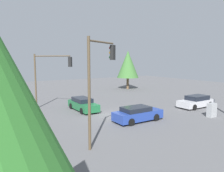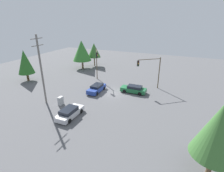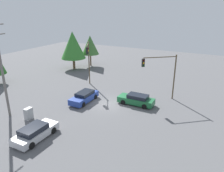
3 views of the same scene
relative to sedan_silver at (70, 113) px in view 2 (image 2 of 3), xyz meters
The scene contains 12 objects.
ground_plane 10.51m from the sedan_silver, 167.22° to the left, with size 80.00×80.00×0.00m, color #5B5B5E.
sedan_silver is the anchor object (origin of this frame).
sedan_blue 9.54m from the sedan_silver, behind, with size 4.62×1.95×1.35m.
sedan_green 13.19m from the sedan_silver, 154.30° to the left, with size 1.85×4.70×1.39m.
traffic_signal_main 17.24m from the sedan_silver, 151.59° to the left, with size 3.14×3.82×6.21m.
traffic_signal_cross 16.00m from the sedan_silver, 166.30° to the right, with size 2.93×1.82×6.94m.
utility_pole_tall 8.37m from the sedan_silver, 108.20° to the right, with size 2.20×0.28×10.95m.
electrical_cabinet 4.38m from the sedan_silver, 124.56° to the right, with size 0.90×0.55×1.36m, color #9EA0A3.
tree_left 20.21m from the sedan_silver, 116.39° to the right, with size 3.40×3.40×6.80m.
tree_corner 18.06m from the sedan_silver, 80.62° to the left, with size 4.07×4.07×7.28m.
tree_behind 28.23m from the sedan_silver, 158.13° to the right, with size 3.61×3.61×6.43m.
tree_far 25.64m from the sedan_silver, 151.50° to the right, with size 4.89×4.89×7.54m.
Camera 2 is at (27.52, 11.80, 13.26)m, focal length 28.00 mm.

